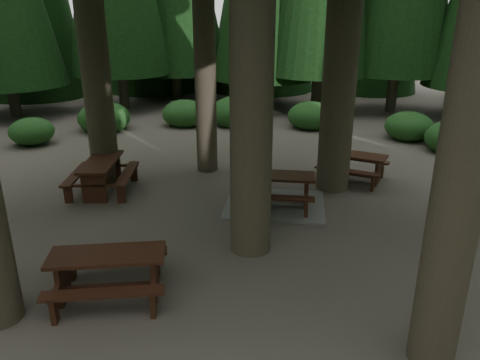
% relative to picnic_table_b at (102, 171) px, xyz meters
% --- Properties ---
extents(ground, '(80.00, 80.00, 0.00)m').
position_rel_picnic_table_b_xyz_m(ground, '(3.83, -2.59, -0.59)').
color(ground, '#574F46').
rests_on(ground, ground).
extents(picnic_table_b, '(2.09, 2.39, 0.90)m').
position_rel_picnic_table_b_xyz_m(picnic_table_b, '(0.00, 0.00, 0.00)').
color(picnic_table_b, '#331B0F').
rests_on(picnic_table_b, ground).
extents(picnic_table_c, '(2.68, 2.28, 0.86)m').
position_rel_picnic_table_b_xyz_m(picnic_table_c, '(4.82, -0.01, -0.29)').
color(picnic_table_c, gray).
rests_on(picnic_table_c, ground).
extents(picnic_table_d, '(2.19, 1.94, 0.80)m').
position_rel_picnic_table_b_xyz_m(picnic_table_d, '(6.79, 2.40, -0.06)').
color(picnic_table_d, '#331B0F').
rests_on(picnic_table_d, ground).
extents(picnic_table_e, '(2.37, 2.13, 0.85)m').
position_rel_picnic_table_b_xyz_m(picnic_table_e, '(2.54, -4.64, -0.03)').
color(picnic_table_e, '#331B0F').
rests_on(picnic_table_e, ground).
extents(shrub_ring, '(23.86, 24.64, 1.49)m').
position_rel_picnic_table_b_xyz_m(shrub_ring, '(4.53, -1.84, -0.19)').
color(shrub_ring, '#1C521E').
rests_on(shrub_ring, ground).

